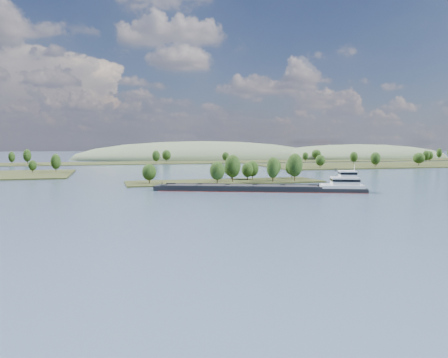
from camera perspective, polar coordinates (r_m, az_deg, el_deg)
name	(u,v)px	position (r m, az deg, el deg)	size (l,w,h in m)	color
ground	(266,196)	(167.56, 5.55, -2.22)	(1800.00, 1800.00, 0.00)	#334458
tree_island	(240,174)	(225.24, 2.08, 0.70)	(100.00, 31.64, 15.44)	black
right_bank	(433,164)	(443.90, 25.66, 1.82)	(320.00, 90.00, 14.06)	black
back_shoreline	(174,162)	(440.75, -6.59, 2.21)	(900.00, 60.00, 14.87)	black
hill_east	(357,158)	(598.14, 16.99, 2.65)	(260.00, 140.00, 36.00)	#46573B
hill_west	(203,159)	(548.89, -2.74, 2.68)	(320.00, 160.00, 44.00)	#46573B
cargo_barge	(274,187)	(184.52, 6.53, -1.11)	(86.26, 41.39, 11.96)	black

